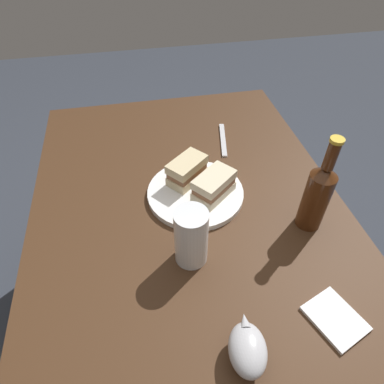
% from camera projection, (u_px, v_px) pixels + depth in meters
% --- Properties ---
extents(ground_plane, '(6.00, 6.00, 0.00)m').
position_uv_depth(ground_plane, '(190.00, 323.00, 1.42)').
color(ground_plane, '#333842').
extents(dining_table, '(1.17, 0.84, 0.73)m').
position_uv_depth(dining_table, '(189.00, 277.00, 1.17)').
color(dining_table, '#422816').
rests_on(dining_table, ground).
extents(plate, '(0.27, 0.27, 0.02)m').
position_uv_depth(plate, '(195.00, 193.00, 0.93)').
color(plate, white).
rests_on(plate, dining_table).
extents(sandwich_half_left, '(0.13, 0.13, 0.07)m').
position_uv_depth(sandwich_half_left, '(214.00, 185.00, 0.89)').
color(sandwich_half_left, beige).
rests_on(sandwich_half_left, plate).
extents(sandwich_half_right, '(0.12, 0.13, 0.07)m').
position_uv_depth(sandwich_half_right, '(187.00, 170.00, 0.94)').
color(sandwich_half_right, beige).
rests_on(sandwich_half_right, plate).
extents(potato_wedge_front, '(0.02, 0.05, 0.02)m').
position_uv_depth(potato_wedge_front, '(212.00, 179.00, 0.95)').
color(potato_wedge_front, '#AD702D').
rests_on(potato_wedge_front, plate).
extents(potato_wedge_middle, '(0.05, 0.05, 0.02)m').
position_uv_depth(potato_wedge_middle, '(205.00, 182.00, 0.94)').
color(potato_wedge_middle, '#B77F33').
rests_on(potato_wedge_middle, plate).
extents(potato_wedge_back, '(0.04, 0.03, 0.02)m').
position_uv_depth(potato_wedge_back, '(207.00, 183.00, 0.94)').
color(potato_wedge_back, gold).
rests_on(potato_wedge_back, plate).
extents(pint_glass, '(0.08, 0.08, 0.15)m').
position_uv_depth(pint_glass, '(191.00, 240.00, 0.75)').
color(pint_glass, white).
rests_on(pint_glass, dining_table).
extents(gravy_boat, '(0.12, 0.09, 0.06)m').
position_uv_depth(gravy_boat, '(247.00, 349.00, 0.60)').
color(gravy_boat, '#B7B7BC').
rests_on(gravy_boat, dining_table).
extents(cider_bottle, '(0.06, 0.06, 0.26)m').
position_uv_depth(cider_bottle, '(317.00, 195.00, 0.80)').
color(cider_bottle, '#47230F').
rests_on(cider_bottle, dining_table).
extents(napkin, '(0.13, 0.12, 0.01)m').
position_uv_depth(napkin, '(335.00, 318.00, 0.68)').
color(napkin, white).
rests_on(napkin, dining_table).
extents(fork, '(0.18, 0.05, 0.01)m').
position_uv_depth(fork, '(223.00, 140.00, 1.12)').
color(fork, silver).
rests_on(fork, dining_table).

